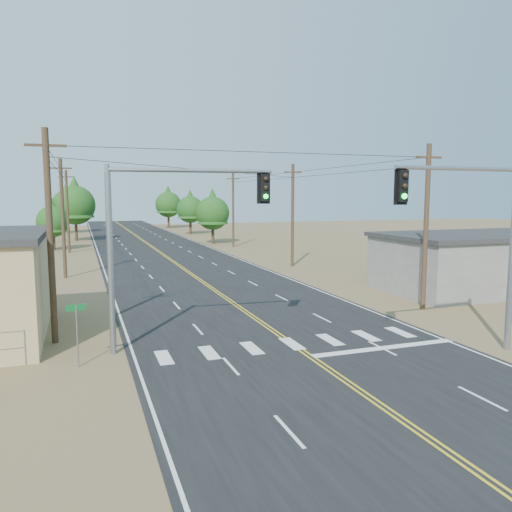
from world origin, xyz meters
name	(u,v)px	position (x,y,z in m)	size (l,w,h in m)	color
ground	(392,414)	(0.00, 0.00, 0.00)	(220.00, 220.00, 0.00)	brown
road	(192,275)	(0.00, 30.00, 0.01)	(15.00, 200.00, 0.02)	black
building_right	(484,263)	(19.00, 16.00, 2.00)	(15.00, 8.00, 4.00)	gray
utility_pole_left_near	(50,235)	(-10.50, 12.00, 5.12)	(1.80, 0.30, 10.00)	#4C3826
utility_pole_left_mid	(63,217)	(-10.50, 32.00, 5.12)	(1.80, 0.30, 10.00)	#4C3826
utility_pole_left_far	(68,211)	(-10.50, 52.00, 5.12)	(1.80, 0.30, 10.00)	#4C3826
utility_pole_right_near	(426,226)	(10.50, 12.00, 5.12)	(1.80, 0.30, 10.00)	#4C3826
utility_pole_right_mid	(293,214)	(10.50, 32.00, 5.12)	(1.80, 0.30, 10.00)	#4C3826
utility_pole_right_far	(233,209)	(10.50, 52.00, 5.12)	(1.80, 0.30, 10.00)	#4C3826
signal_mast_left	(160,226)	(-5.87, 9.15, 5.63)	(7.35, 1.00, 8.26)	gray
signal_mast_right	(482,228)	(7.02, 3.97, 5.56)	(6.46, 0.54, 8.27)	gray
street_sign	(77,325)	(-9.46, 8.00, 1.75)	(0.77, 0.13, 2.60)	gray
tree_left_near	(53,218)	(-12.40, 55.59, 4.09)	(4.01, 4.01, 6.68)	#3F2D1E
tree_left_mid	(75,201)	(-9.72, 68.47, 6.11)	(5.99, 5.99, 9.99)	#3F2D1E
tree_left_far	(66,203)	(-11.37, 86.65, 5.65)	(5.54, 5.54, 9.24)	#3F2D1E
tree_right_near	(213,210)	(9.00, 57.27, 4.92)	(4.82, 4.82, 8.04)	#3F2D1E
tree_right_mid	(190,207)	(9.79, 76.40, 4.95)	(4.86, 4.86, 8.10)	#3F2D1E
tree_right_far	(168,202)	(9.00, 95.19, 5.61)	(5.51, 5.51, 9.18)	#3F2D1E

